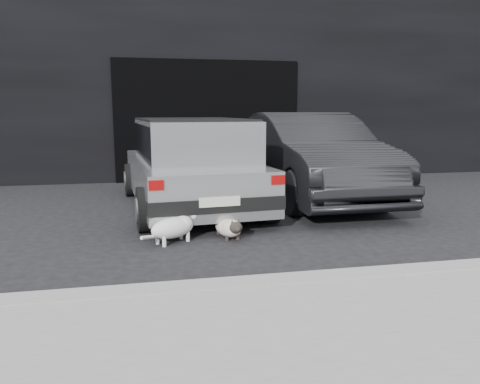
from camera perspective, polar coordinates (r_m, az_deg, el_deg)
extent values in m
plane|color=black|center=(6.43, -7.66, -3.90)|extent=(80.00, 80.00, 0.00)
cube|color=black|center=(12.36, -5.34, 14.38)|extent=(34.00, 4.00, 5.00)
cube|color=black|center=(10.33, -3.93, 8.63)|extent=(4.00, 0.10, 2.60)
cube|color=gray|center=(4.17, 9.26, -10.77)|extent=(18.00, 0.25, 0.12)
cube|color=gray|center=(3.19, 17.42, -18.03)|extent=(18.00, 2.20, 0.11)
cube|color=#A4A6A9|center=(7.43, -6.12, 1.73)|extent=(2.00, 3.92, 0.60)
cube|color=#A4A6A9|center=(7.18, -5.92, 6.28)|extent=(1.69, 2.64, 0.60)
cube|color=black|center=(7.18, -5.92, 6.28)|extent=(1.70, 2.55, 0.49)
cube|color=black|center=(5.69, -2.68, -1.62)|extent=(1.72, 0.30, 0.17)
cube|color=black|center=(9.23, -8.22, 2.73)|extent=(1.72, 0.30, 0.17)
cube|color=silver|center=(5.60, -2.48, -1.20)|extent=(0.50, 0.06, 0.12)
cube|color=#8C0707|center=(5.43, -10.18, 0.80)|extent=(0.18, 0.04, 0.12)
cube|color=#8C0707|center=(5.79, 4.68, 1.48)|extent=(0.18, 0.04, 0.12)
cube|color=black|center=(7.17, -5.96, 8.80)|extent=(1.67, 2.39, 0.03)
cylinder|color=black|center=(6.03, -11.40, -2.10)|extent=(0.26, 0.60, 0.58)
cylinder|color=slate|center=(6.02, -12.51, -2.16)|extent=(0.05, 0.32, 0.32)
cylinder|color=black|center=(6.38, 3.51, -1.25)|extent=(0.26, 0.60, 0.58)
cylinder|color=slate|center=(6.43, 4.48, -1.19)|extent=(0.05, 0.32, 0.32)
cylinder|color=black|center=(8.65, -13.10, 1.44)|extent=(0.26, 0.60, 0.58)
cylinder|color=slate|center=(8.64, -13.87, 1.41)|extent=(0.05, 0.32, 0.32)
cylinder|color=black|center=(8.90, -2.44, 1.93)|extent=(0.26, 0.60, 0.58)
cylinder|color=slate|center=(8.93, -1.72, 1.96)|extent=(0.05, 0.32, 0.32)
imported|color=black|center=(8.23, 8.38, 4.38)|extent=(1.61, 4.55, 1.49)
ellipsoid|color=beige|center=(5.72, -1.48, -4.33)|extent=(0.36, 0.58, 0.21)
ellipsoid|color=beige|center=(5.59, -1.02, -4.40)|extent=(0.27, 0.27, 0.20)
ellipsoid|color=black|center=(5.45, -0.50, -4.37)|extent=(0.17, 0.16, 0.14)
sphere|color=black|center=(5.40, -0.27, -4.60)|extent=(0.06, 0.06, 0.06)
cone|color=black|center=(5.47, -0.17, -3.64)|extent=(0.06, 0.07, 0.07)
cone|color=black|center=(5.44, -0.96, -3.71)|extent=(0.06, 0.07, 0.07)
cylinder|color=black|center=(5.62, -0.27, -5.47)|extent=(0.04, 0.04, 0.07)
cylinder|color=black|center=(5.58, -1.59, -5.60)|extent=(0.04, 0.04, 0.07)
cylinder|color=black|center=(5.91, -1.38, -4.70)|extent=(0.04, 0.04, 0.07)
cylinder|color=black|center=(5.87, -2.64, -4.81)|extent=(0.04, 0.04, 0.07)
cylinder|color=black|center=(6.00, -2.44, -4.00)|extent=(0.18, 0.28, 0.09)
ellipsoid|color=silver|center=(5.51, -8.22, -4.35)|extent=(0.62, 0.53, 0.24)
ellipsoid|color=silver|center=(5.58, -7.04, -3.87)|extent=(0.33, 0.33, 0.20)
ellipsoid|color=silver|center=(5.64, -5.85, -2.82)|extent=(0.20, 0.21, 0.14)
sphere|color=silver|center=(5.68, -5.34, -2.80)|extent=(0.06, 0.06, 0.06)
cone|color=silver|center=(5.65, -6.24, -2.12)|extent=(0.08, 0.08, 0.07)
cone|color=silver|center=(5.59, -5.75, -2.25)|extent=(0.08, 0.08, 0.07)
cylinder|color=silver|center=(5.68, -7.21, -5.01)|extent=(0.05, 0.05, 0.14)
cylinder|color=silver|center=(5.57, -6.37, -5.29)|extent=(0.05, 0.05, 0.14)
cylinder|color=silver|center=(5.50, -10.03, -5.57)|extent=(0.05, 0.05, 0.14)
cylinder|color=silver|center=(5.39, -9.22, -5.88)|extent=(0.05, 0.05, 0.14)
cylinder|color=silver|center=(5.36, -10.90, -5.41)|extent=(0.23, 0.26, 0.09)
ellipsoid|color=gray|center=(5.43, -8.96, -4.31)|extent=(0.25, 0.24, 0.10)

